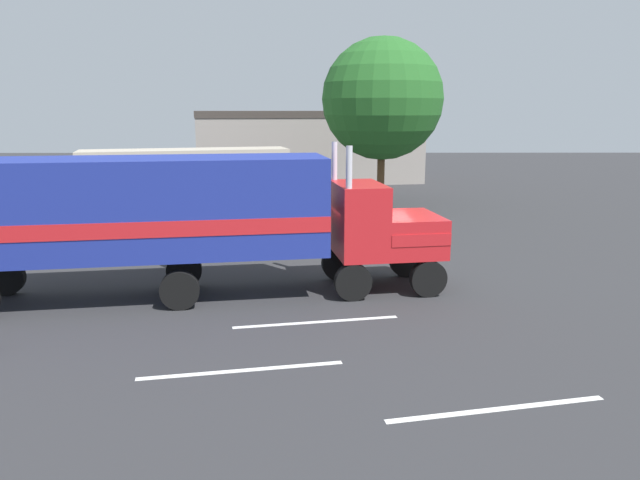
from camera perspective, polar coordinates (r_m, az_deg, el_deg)
name	(u,v)px	position (r m, az deg, el deg)	size (l,w,h in m)	color
ground_plane	(368,284)	(19.22, 4.64, -4.24)	(120.00, 120.00, 0.00)	#2D2D30
lane_stripe_near	(317,322)	(15.83, -0.33, -7.86)	(4.40, 0.16, 0.01)	silver
lane_stripe_mid	(242,371)	(13.17, -7.48, -12.28)	(4.40, 0.16, 0.01)	silver
lane_stripe_far	(498,409)	(12.02, 16.62, -15.26)	(4.40, 0.16, 0.01)	silver
semi_truck	(183,214)	(17.75, -13.00, 2.46)	(14.38, 4.89, 4.50)	red
person_bystander	(177,245)	(21.23, -13.52, -0.46)	(0.43, 0.48, 1.63)	#2D3347
parked_bus	(186,174)	(33.37, -12.68, 6.18)	(11.29, 5.24, 3.40)	#BFB29E
parked_car	(12,225)	(27.88, -27.37, 1.32)	(4.73, 2.98, 1.57)	black
tree_left	(382,99)	(35.42, 5.99, 13.26)	(6.98, 6.98, 9.58)	brown
building_backdrop	(309,144)	(46.42, -1.10, 9.18)	(17.64, 8.68, 5.40)	#9E938C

